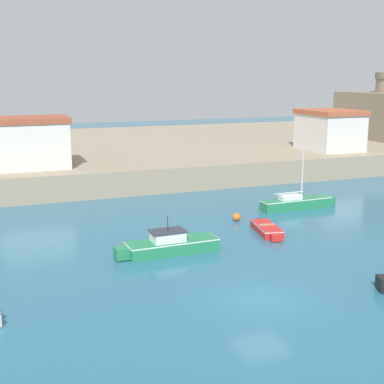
{
  "coord_description": "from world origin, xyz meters",
  "views": [
    {
      "loc": [
        -11.55,
        -20.9,
        10.35
      ],
      "look_at": [
        2.13,
        14.83,
        2.0
      ],
      "focal_mm": 50.0,
      "sensor_mm": 36.0,
      "label": 1
    }
  ],
  "objects_px": {
    "dinghy_red_5": "(267,229)",
    "harbor_shed_near_wharf": "(31,142)",
    "motorboat_green_1": "(169,245)",
    "mooring_buoy": "(237,217)",
    "harbor_shed_mid_row": "(330,130)",
    "sailboat_green_2": "(297,203)"
  },
  "relations": [
    {
      "from": "harbor_shed_near_wharf",
      "to": "motorboat_green_1",
      "type": "bearing_deg",
      "value": -73.62
    },
    {
      "from": "motorboat_green_1",
      "to": "harbor_shed_near_wharf",
      "type": "height_order",
      "value": "harbor_shed_near_wharf"
    },
    {
      "from": "motorboat_green_1",
      "to": "dinghy_red_5",
      "type": "relative_size",
      "value": 1.5
    },
    {
      "from": "dinghy_red_5",
      "to": "harbor_shed_near_wharf",
      "type": "bearing_deg",
      "value": 125.39
    },
    {
      "from": "sailboat_green_2",
      "to": "dinghy_red_5",
      "type": "distance_m",
      "value": 7.52
    },
    {
      "from": "dinghy_red_5",
      "to": "harbor_shed_near_wharf",
      "type": "distance_m",
      "value": 23.66
    },
    {
      "from": "harbor_shed_near_wharf",
      "to": "harbor_shed_mid_row",
      "type": "xyz_separation_m",
      "value": [
        32.0,
        0.67,
        -0.06
      ]
    },
    {
      "from": "motorboat_green_1",
      "to": "dinghy_red_5",
      "type": "xyz_separation_m",
      "value": [
        7.44,
        1.56,
        -0.24
      ]
    },
    {
      "from": "motorboat_green_1",
      "to": "mooring_buoy",
      "type": "bearing_deg",
      "value": 36.38
    },
    {
      "from": "sailboat_green_2",
      "to": "dinghy_red_5",
      "type": "bearing_deg",
      "value": -137.16
    },
    {
      "from": "dinghy_red_5",
      "to": "mooring_buoy",
      "type": "height_order",
      "value": "same"
    },
    {
      "from": "dinghy_red_5",
      "to": "harbor_shed_near_wharf",
      "type": "relative_size",
      "value": 0.63
    },
    {
      "from": "sailboat_green_2",
      "to": "motorboat_green_1",
      "type": "bearing_deg",
      "value": -152.76
    },
    {
      "from": "motorboat_green_1",
      "to": "mooring_buoy",
      "type": "height_order",
      "value": "motorboat_green_1"
    },
    {
      "from": "motorboat_green_1",
      "to": "sailboat_green_2",
      "type": "height_order",
      "value": "sailboat_green_2"
    },
    {
      "from": "harbor_shed_mid_row",
      "to": "sailboat_green_2",
      "type": "bearing_deg",
      "value": -131.84
    },
    {
      "from": "mooring_buoy",
      "to": "harbor_shed_mid_row",
      "type": "xyz_separation_m",
      "value": [
        19.1,
        16.15,
        4.19
      ]
    },
    {
      "from": "sailboat_green_2",
      "to": "mooring_buoy",
      "type": "height_order",
      "value": "sailboat_green_2"
    },
    {
      "from": "mooring_buoy",
      "to": "harbor_shed_mid_row",
      "type": "height_order",
      "value": "harbor_shed_mid_row"
    },
    {
      "from": "motorboat_green_1",
      "to": "harbor_shed_near_wharf",
      "type": "relative_size",
      "value": 0.94
    },
    {
      "from": "mooring_buoy",
      "to": "harbor_shed_mid_row",
      "type": "distance_m",
      "value": 25.36
    },
    {
      "from": "motorboat_green_1",
      "to": "harbor_shed_mid_row",
      "type": "xyz_separation_m",
      "value": [
        25.97,
        21.2,
        3.96
      ]
    }
  ]
}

